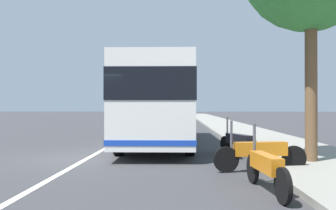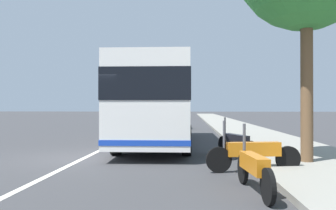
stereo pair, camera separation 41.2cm
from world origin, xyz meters
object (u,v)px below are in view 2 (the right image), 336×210
at_px(coach_bus, 159,101).
at_px(car_behind_bus, 172,119).
at_px(motorcycle_nearest_curb, 253,153).
at_px(motorcycle_mid_row, 236,142).
at_px(motorcycle_angled, 254,168).
at_px(car_oncoming, 177,113).

height_order(coach_bus, car_behind_bus, coach_bus).
height_order(motorcycle_nearest_curb, motorcycle_mid_row, motorcycle_nearest_curb).
bearing_deg(car_behind_bus, motorcycle_nearest_curb, -171.02).
height_order(motorcycle_angled, car_oncoming, car_oncoming).
distance_m(motorcycle_mid_row, car_behind_bus, 14.40).
relative_size(motorcycle_angled, car_behind_bus, 0.51).
height_order(coach_bus, motorcycle_angled, coach_bus).
bearing_deg(motorcycle_angled, coach_bus, 11.16).
xyz_separation_m(coach_bus, car_behind_bus, (10.60, -0.01, -1.16)).
distance_m(motorcycle_mid_row, car_oncoming, 37.10).
height_order(car_behind_bus, car_oncoming, car_oncoming).
bearing_deg(car_behind_bus, coach_bus, 179.31).
height_order(coach_bus, motorcycle_nearest_curb, coach_bus).
distance_m(motorcycle_angled, motorcycle_mid_row, 4.66).
xyz_separation_m(car_behind_bus, car_oncoming, (22.83, 0.41, 0.02)).
relative_size(coach_bus, car_behind_bus, 2.48).
bearing_deg(motorcycle_angled, car_behind_bus, 1.82).
xyz_separation_m(motorcycle_nearest_curb, car_oncoming, (39.58, 3.25, 0.22)).
xyz_separation_m(motorcycle_angled, car_behind_bus, (18.78, 2.47, 0.22)).
bearing_deg(motorcycle_nearest_curb, coach_bus, -74.33).
distance_m(motorcycle_angled, car_oncoming, 41.72).
distance_m(coach_bus, motorcycle_angled, 8.66).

